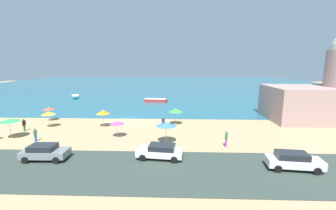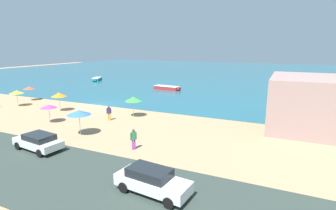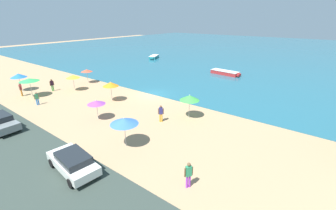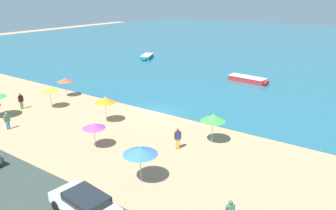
# 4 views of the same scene
# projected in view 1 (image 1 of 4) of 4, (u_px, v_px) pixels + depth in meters

# --- Properties ---
(ground_plane) EXTENTS (160.00, 160.00, 0.00)m
(ground_plane) POSITION_uv_depth(u_px,v_px,m) (128.00, 119.00, 37.21)
(ground_plane) COLOR tan
(sea) EXTENTS (150.00, 110.00, 0.05)m
(sea) POSITION_uv_depth(u_px,v_px,m) (156.00, 86.00, 91.24)
(sea) COLOR #246276
(sea) RESTS_ON ground_plane
(coastal_road) EXTENTS (80.00, 8.00, 0.06)m
(coastal_road) POSITION_uv_depth(u_px,v_px,m) (84.00, 169.00, 19.52)
(coastal_road) COLOR #333F38
(coastal_road) RESTS_ON ground_plane
(beach_umbrella_0) EXTENTS (2.42, 2.42, 2.56)m
(beach_umbrella_0) POSITION_uv_depth(u_px,v_px,m) (9.00, 120.00, 27.08)
(beach_umbrella_0) COLOR #B2B2B7
(beach_umbrella_0) RESTS_ON ground_plane
(beach_umbrella_1) EXTENTS (2.03, 2.03, 2.55)m
(beach_umbrella_1) POSITION_uv_depth(u_px,v_px,m) (176.00, 110.00, 33.21)
(beach_umbrella_1) COLOR #B2B2B7
(beach_umbrella_1) RESTS_ON ground_plane
(beach_umbrella_2) EXTENTS (1.90, 1.90, 2.36)m
(beach_umbrella_2) POSITION_uv_depth(u_px,v_px,m) (48.00, 113.00, 31.89)
(beach_umbrella_2) COLOR #B2B2B7
(beach_umbrella_2) RESTS_ON ground_plane
(beach_umbrella_3) EXTENTS (1.80, 1.80, 2.14)m
(beach_umbrella_3) POSITION_uv_depth(u_px,v_px,m) (117.00, 123.00, 27.57)
(beach_umbrella_3) COLOR #B2B2B7
(beach_umbrella_3) RESTS_ON ground_plane
(beach_umbrella_5) EXTENTS (1.75, 1.75, 2.27)m
(beach_umbrella_5) POSITION_uv_depth(u_px,v_px,m) (49.00, 109.00, 35.43)
(beach_umbrella_5) COLOR #B2B2B7
(beach_umbrella_5) RESTS_ON ground_plane
(beach_umbrella_6) EXTENTS (1.94, 1.94, 2.55)m
(beach_umbrella_6) POSITION_uv_depth(u_px,v_px,m) (103.00, 112.00, 31.97)
(beach_umbrella_6) COLOR #B2B2B7
(beach_umbrella_6) RESTS_ON ground_plane
(beach_umbrella_7) EXTENTS (2.25, 2.25, 2.55)m
(beach_umbrella_7) POSITION_uv_depth(u_px,v_px,m) (166.00, 124.00, 25.50)
(beach_umbrella_7) COLOR #B2B2B7
(beach_umbrella_7) RESTS_ON ground_plane
(bather_0) EXTENTS (0.44, 0.42, 1.76)m
(bather_0) POSITION_uv_depth(u_px,v_px,m) (163.00, 123.00, 31.00)
(bather_0) COLOR gold
(bather_0) RESTS_ON ground_plane
(bather_1) EXTENTS (0.29, 0.56, 1.74)m
(bather_1) POSITION_uv_depth(u_px,v_px,m) (24.00, 124.00, 30.19)
(bather_1) COLOR green
(bather_1) RESTS_ON ground_plane
(bather_3) EXTENTS (0.38, 0.50, 1.79)m
(bather_3) POSITION_uv_depth(u_px,v_px,m) (226.00, 138.00, 24.55)
(bather_3) COLOR purple
(bather_3) RESTS_ON ground_plane
(bather_4) EXTENTS (0.27, 0.57, 1.62)m
(bather_4) POSITION_uv_depth(u_px,v_px,m) (35.00, 134.00, 26.26)
(bather_4) COLOR blue
(bather_4) RESTS_ON ground_plane
(parked_car_0) EXTENTS (4.53, 2.33, 1.37)m
(parked_car_0) POSITION_uv_depth(u_px,v_px,m) (160.00, 151.00, 21.46)
(parked_car_0) COLOR silver
(parked_car_0) RESTS_ON coastal_road
(parked_car_2) EXTENTS (4.21, 1.99, 1.47)m
(parked_car_2) POSITION_uv_depth(u_px,v_px,m) (45.00, 152.00, 21.15)
(parked_car_2) COLOR slate
(parked_car_2) RESTS_ON coastal_road
(parked_car_3) EXTENTS (4.63, 2.15, 1.52)m
(parked_car_3) POSITION_uv_depth(u_px,v_px,m) (293.00, 160.00, 19.21)
(parked_car_3) COLOR silver
(parked_car_3) RESTS_ON coastal_road
(skiff_nearshore) EXTENTS (5.63, 2.27, 0.72)m
(skiff_nearshore) POSITION_uv_depth(u_px,v_px,m) (156.00, 100.00, 53.39)
(skiff_nearshore) COLOR #B12829
(skiff_nearshore) RESTS_ON sea
(skiff_offshore) EXTENTS (3.10, 4.48, 0.72)m
(skiff_offshore) POSITION_uv_depth(u_px,v_px,m) (75.00, 96.00, 59.41)
(skiff_offshore) COLOR #1F7980
(skiff_offshore) RESTS_ON sea
(harbor_fortress) EXTENTS (15.35, 9.58, 14.11)m
(harbor_fortress) POSITION_uv_depth(u_px,v_px,m) (332.00, 90.00, 35.63)
(harbor_fortress) COLOR gray
(harbor_fortress) RESTS_ON ground_plane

